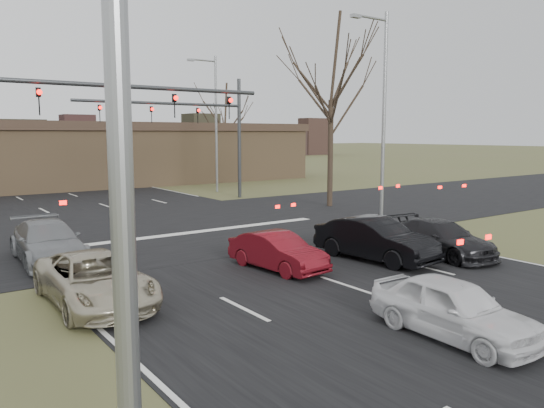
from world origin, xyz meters
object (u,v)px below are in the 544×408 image
(car_grey_ahead, at_px, (48,242))
(car_red_ahead, at_px, (277,251))
(streetlight_right_near, at_px, (382,107))
(streetlight_right_far, at_px, (214,117))
(car_black_hatch, at_px, (375,239))
(car_charcoal_sedan, at_px, (441,238))
(car_white_sedan, at_px, (453,308))
(mast_arm_near, at_px, (57,114))
(mast_arm_far, at_px, (202,123))
(building, at_px, (72,154))
(car_silver_suv, at_px, (95,280))

(car_grey_ahead, xyz_separation_m, car_red_ahead, (5.72, -5.38, -0.09))
(streetlight_right_near, bearing_deg, streetlight_right_far, 88.32)
(car_black_hatch, bearing_deg, streetlight_right_near, 36.53)
(streetlight_right_near, xyz_separation_m, car_red_ahead, (-9.32, -4.33, -4.99))
(car_charcoal_sedan, bearing_deg, car_white_sedan, -134.39)
(mast_arm_near, bearing_deg, mast_arm_far, 41.22)
(mast_arm_near, height_order, streetlight_right_far, streetlight_right_far)
(car_grey_ahead, bearing_deg, building, 74.87)
(streetlight_right_far, bearing_deg, car_red_ahead, -114.72)
(mast_arm_far, bearing_deg, car_grey_ahead, -136.08)
(streetlight_right_near, height_order, car_grey_ahead, streetlight_right_near)
(car_black_hatch, height_order, car_charcoal_sedan, car_black_hatch)
(car_white_sedan, bearing_deg, car_grey_ahead, 115.26)
(mast_arm_far, distance_m, car_silver_suv, 21.92)
(streetlight_right_near, bearing_deg, car_silver_suv, -163.66)
(car_silver_suv, xyz_separation_m, car_black_hatch, (9.35, -0.82, 0.08))
(car_black_hatch, distance_m, car_red_ahead, 3.63)
(building, xyz_separation_m, car_silver_suv, (-8.35, -32.45, -2.01))
(streetlight_right_far, bearing_deg, mast_arm_far, -128.11)
(car_charcoal_sedan, xyz_separation_m, car_grey_ahead, (-11.65, 7.20, 0.06))
(car_silver_suv, xyz_separation_m, car_grey_ahead, (0.13, 5.50, 0.04))
(streetlight_right_far, relative_size, car_black_hatch, 2.24)
(car_silver_suv, height_order, car_grey_ahead, car_grey_ahead)
(streetlight_right_far, relative_size, car_silver_suv, 2.12)
(building, xyz_separation_m, car_red_ahead, (-2.50, -32.33, -2.06))
(car_grey_ahead, bearing_deg, mast_arm_far, 45.76)
(streetlight_right_near, distance_m, car_charcoal_sedan, 8.59)
(streetlight_right_far, height_order, car_red_ahead, streetlight_right_far)
(streetlight_right_near, relative_size, car_charcoal_sedan, 2.29)
(building, distance_m, car_grey_ahead, 28.24)
(mast_arm_near, xyz_separation_m, car_grey_ahead, (-0.99, -1.95, -4.38))
(car_silver_suv, relative_size, car_grey_ahead, 0.99)
(mast_arm_near, relative_size, streetlight_right_far, 1.21)
(mast_arm_far, xyz_separation_m, car_black_hatch, (-3.18, -18.27, -4.28))
(car_silver_suv, height_order, car_white_sedan, car_silver_suv)
(car_charcoal_sedan, bearing_deg, mast_arm_far, 94.80)
(car_black_hatch, bearing_deg, mast_arm_far, 74.51)
(streetlight_right_near, bearing_deg, car_red_ahead, -155.08)
(streetlight_right_near, relative_size, car_white_sedan, 2.63)
(mast_arm_far, distance_m, streetlight_right_near, 13.28)
(mast_arm_near, distance_m, streetlight_right_near, 14.38)
(car_black_hatch, xyz_separation_m, car_grey_ahead, (-9.22, 6.32, -0.04))
(car_red_ahead, bearing_deg, car_charcoal_sedan, -22.55)
(streetlight_right_near, bearing_deg, car_grey_ahead, 176.00)
(building, height_order, car_red_ahead, building)
(streetlight_right_far, bearing_deg, car_silver_suv, -126.15)
(streetlight_right_far, xyz_separation_m, car_white_sedan, (-10.16, -28.13, -4.94))
(mast_arm_far, relative_size, car_red_ahead, 3.05)
(mast_arm_near, distance_m, car_silver_suv, 8.73)
(car_silver_suv, relative_size, car_black_hatch, 1.06)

